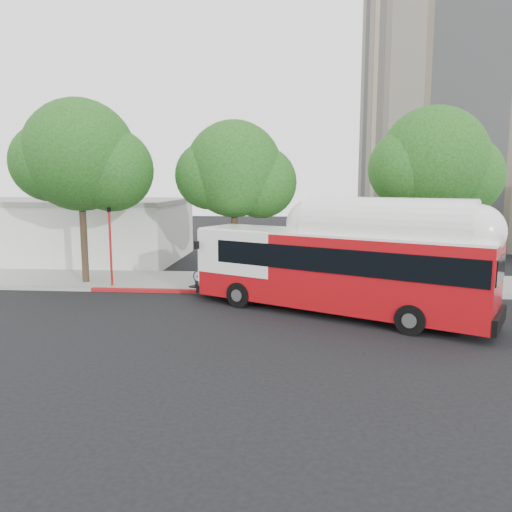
% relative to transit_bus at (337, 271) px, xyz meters
% --- Properties ---
extents(ground, '(120.00, 120.00, 0.00)m').
position_rel_transit_bus_xyz_m(ground, '(-3.98, -0.43, -1.83)').
color(ground, black).
rests_on(ground, ground).
extents(sidewalk, '(60.00, 5.00, 0.15)m').
position_rel_transit_bus_xyz_m(sidewalk, '(-3.98, 6.07, -1.75)').
color(sidewalk, gray).
rests_on(sidewalk, ground).
extents(curb_strip, '(60.00, 0.30, 0.15)m').
position_rel_transit_bus_xyz_m(curb_strip, '(-3.98, 3.47, -1.75)').
color(curb_strip, gray).
rests_on(curb_strip, ground).
extents(red_curb_segment, '(10.00, 0.32, 0.16)m').
position_rel_transit_bus_xyz_m(red_curb_segment, '(-6.98, 3.47, -1.75)').
color(red_curb_segment, maroon).
rests_on(red_curb_segment, ground).
extents(street_tree_left, '(6.67, 5.80, 9.74)m').
position_rel_transit_bus_xyz_m(street_tree_left, '(-12.50, 5.13, 4.78)').
color(street_tree_left, '#2D2116').
rests_on(street_tree_left, ground).
extents(street_tree_mid, '(5.75, 5.00, 8.62)m').
position_rel_transit_bus_xyz_m(street_tree_mid, '(-4.57, 5.63, 4.08)').
color(street_tree_mid, '#2D2116').
rests_on(street_tree_mid, ground).
extents(street_tree_right, '(6.21, 5.40, 9.18)m').
position_rel_transit_bus_xyz_m(street_tree_right, '(5.46, 5.43, 4.43)').
color(street_tree_right, '#2D2116').
rests_on(street_tree_right, ground).
extents(apartment_tower, '(18.00, 18.00, 37.00)m').
position_rel_transit_bus_xyz_m(apartment_tower, '(14.02, 27.57, 15.79)').
color(apartment_tower, tan).
rests_on(apartment_tower, ground).
extents(low_commercial_bldg, '(16.20, 10.20, 4.25)m').
position_rel_transit_bus_xyz_m(low_commercial_bldg, '(-17.98, 13.57, 0.32)').
color(low_commercial_bldg, silver).
rests_on(low_commercial_bldg, ground).
extents(transit_bus, '(12.77, 8.10, 3.91)m').
position_rel_transit_bus_xyz_m(transit_bus, '(0.00, 0.00, 0.00)').
color(transit_bus, '#A30B10').
rests_on(transit_bus, ground).
extents(signal_pole, '(0.12, 0.40, 4.19)m').
position_rel_transit_bus_xyz_m(signal_pole, '(-11.18, 4.13, 0.32)').
color(signal_pole, '#B51314').
rests_on(signal_pole, ground).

